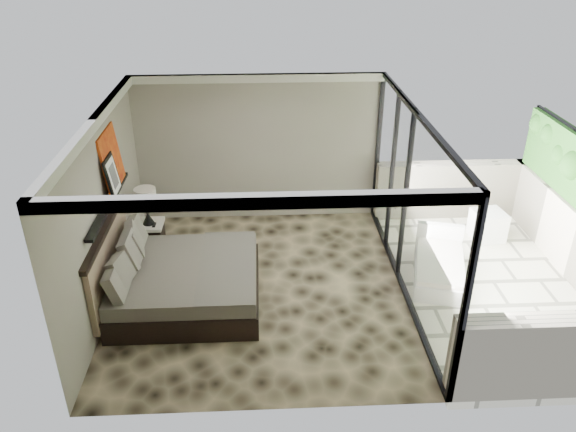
{
  "coord_description": "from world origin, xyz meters",
  "views": [
    {
      "loc": [
        0.06,
        -7.34,
        5.12
      ],
      "look_at": [
        0.45,
        0.4,
        1.07
      ],
      "focal_mm": 35.0,
      "sensor_mm": 36.0,
      "label": 1
    }
  ],
  "objects_px": {
    "bed": "(179,280)",
    "ottoman": "(488,225)",
    "table_lamp": "(146,202)",
    "lounger": "(439,266)",
    "nightstand": "(150,237)"
  },
  "relations": [
    {
      "from": "bed",
      "to": "lounger",
      "type": "xyz_separation_m",
      "value": [
        4.12,
        0.46,
        -0.17
      ]
    },
    {
      "from": "table_lamp",
      "to": "bed",
      "type": "bearing_deg",
      "value": -65.71
    },
    {
      "from": "nightstand",
      "to": "ottoman",
      "type": "height_order",
      "value": "ottoman"
    },
    {
      "from": "table_lamp",
      "to": "ottoman",
      "type": "bearing_deg",
      "value": 1.02
    },
    {
      "from": "ottoman",
      "to": "lounger",
      "type": "xyz_separation_m",
      "value": [
        -1.23,
        -1.19,
        -0.08
      ]
    },
    {
      "from": "bed",
      "to": "ottoman",
      "type": "height_order",
      "value": "bed"
    },
    {
      "from": "table_lamp",
      "to": "ottoman",
      "type": "distance_m",
      "value": 6.08
    },
    {
      "from": "table_lamp",
      "to": "ottoman",
      "type": "xyz_separation_m",
      "value": [
        6.04,
        0.11,
        -0.68
      ]
    },
    {
      "from": "nightstand",
      "to": "ottoman",
      "type": "bearing_deg",
      "value": 10.59
    },
    {
      "from": "bed",
      "to": "lounger",
      "type": "distance_m",
      "value": 4.15
    },
    {
      "from": "nightstand",
      "to": "table_lamp",
      "type": "relative_size",
      "value": 0.74
    },
    {
      "from": "bed",
      "to": "nightstand",
      "type": "xyz_separation_m",
      "value": [
        -0.7,
        1.56,
        -0.11
      ]
    },
    {
      "from": "nightstand",
      "to": "ottoman",
      "type": "relative_size",
      "value": 0.93
    },
    {
      "from": "bed",
      "to": "nightstand",
      "type": "bearing_deg",
      "value": 114.3
    },
    {
      "from": "table_lamp",
      "to": "ottoman",
      "type": "height_order",
      "value": "table_lamp"
    }
  ]
}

